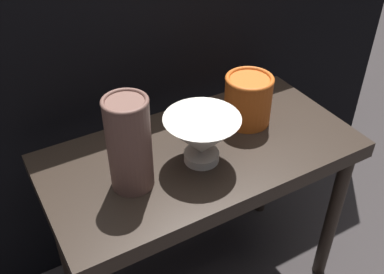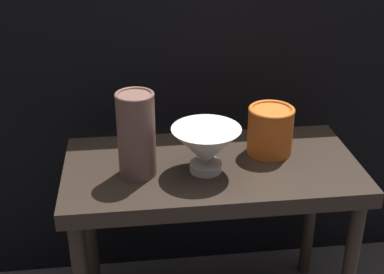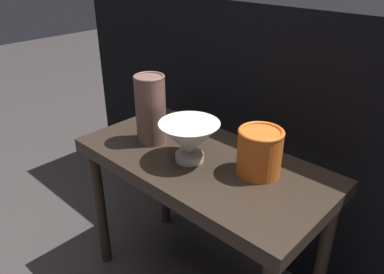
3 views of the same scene
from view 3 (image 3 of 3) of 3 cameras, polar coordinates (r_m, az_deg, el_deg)
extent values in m
cube|color=#2D231C|center=(1.05, 1.58, -4.17)|extent=(0.72, 0.36, 0.04)
cylinder|color=#2D231C|center=(1.32, -13.78, -10.56)|extent=(0.04, 0.04, 0.45)
cylinder|color=#2D231C|center=(1.46, -4.23, -5.70)|extent=(0.04, 0.04, 0.45)
cylinder|color=#2D231C|center=(1.17, 19.23, -17.32)|extent=(0.04, 0.04, 0.45)
cube|color=black|center=(1.44, 15.09, 2.36)|extent=(1.69, 0.50, 0.87)
cylinder|color=silver|center=(1.02, -0.40, -3.00)|extent=(0.08, 0.08, 0.02)
cone|color=silver|center=(1.00, -0.41, -0.23)|extent=(0.16, 0.16, 0.09)
cylinder|color=brown|center=(1.09, -6.31, 4.11)|extent=(0.09, 0.09, 0.20)
torus|color=brown|center=(1.06, -6.58, 9.09)|extent=(0.09, 0.09, 0.01)
cylinder|color=orange|center=(0.96, 10.24, -2.39)|extent=(0.11, 0.11, 0.12)
torus|color=orange|center=(0.93, 10.53, 0.75)|extent=(0.12, 0.12, 0.01)
camera|label=1|loc=(1.02, -52.79, 24.03)|focal=42.00mm
camera|label=2|loc=(0.91, -81.85, 12.44)|focal=50.00mm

